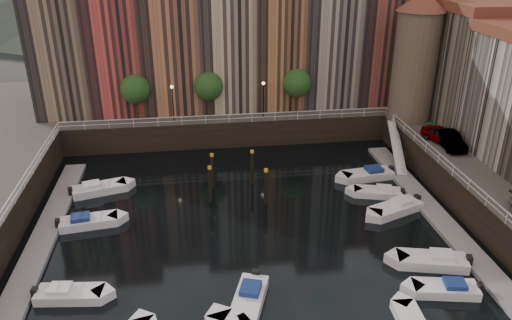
{
  "coord_description": "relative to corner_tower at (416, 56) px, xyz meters",
  "views": [
    {
      "loc": [
        -4.0,
        -35.65,
        22.24
      ],
      "look_at": [
        1.38,
        4.0,
        3.86
      ],
      "focal_mm": 35.0,
      "sensor_mm": 36.0,
      "label": 1
    }
  ],
  "objects": [
    {
      "name": "ground",
      "position": [
        -20.0,
        -14.5,
        -10.19
      ],
      "size": [
        200.0,
        200.0,
        0.0
      ],
      "primitive_type": "plane",
      "color": "black",
      "rests_on": "ground"
    },
    {
      "name": "quay_far",
      "position": [
        -20.0,
        11.5,
        -8.69
      ],
      "size": [
        80.0,
        20.0,
        3.0
      ],
      "primitive_type": "cube",
      "color": "black",
      "rests_on": "ground"
    },
    {
      "name": "dock_left",
      "position": [
        -36.2,
        -15.5,
        -10.02
      ],
      "size": [
        2.0,
        28.0,
        0.35
      ],
      "primitive_type": "cube",
      "color": "gray",
      "rests_on": "ground"
    },
    {
      "name": "dock_right",
      "position": [
        -3.8,
        -15.5,
        -10.02
      ],
      "size": [
        2.0,
        28.0,
        0.35
      ],
      "primitive_type": "cube",
      "color": "gray",
      "rests_on": "ground"
    },
    {
      "name": "far_terrace",
      "position": [
        -16.69,
        9.0,
        0.76
      ],
      "size": [
        48.7,
        10.3,
        17.5
      ],
      "color": "#877055",
      "rests_on": "quay_far"
    },
    {
      "name": "corner_tower",
      "position": [
        0.0,
        0.0,
        0.0
      ],
      "size": [
        5.2,
        5.2,
        13.8
      ],
      "color": "#6B5B4C",
      "rests_on": "quay_right"
    },
    {
      "name": "promenade_trees",
      "position": [
        -21.33,
        3.7,
        -3.61
      ],
      "size": [
        21.2,
        3.2,
        5.2
      ],
      "color": "black",
      "rests_on": "quay_far"
    },
    {
      "name": "street_lamps",
      "position": [
        -21.0,
        2.7,
        -4.3
      ],
      "size": [
        10.36,
        0.36,
        4.18
      ],
      "color": "black",
      "rests_on": "quay_far"
    },
    {
      "name": "railings",
      "position": [
        -20.0,
        -9.62,
        -6.41
      ],
      "size": [
        36.08,
        34.04,
        0.52
      ],
      "color": "white",
      "rests_on": "ground"
    },
    {
      "name": "gangway",
      "position": [
        -2.9,
        -4.5,
        -8.28
      ],
      "size": [
        2.78,
        8.32,
        3.73
      ],
      "color": "white",
      "rests_on": "ground"
    },
    {
      "name": "mooring_pilings",
      "position": [
        -20.4,
        -9.33,
        -8.54
      ],
      "size": [
        5.19,
        4.53,
        3.78
      ],
      "color": "black",
      "rests_on": "ground"
    },
    {
      "name": "boat_left_1",
      "position": [
        -32.81,
        -22.41,
        -9.83
      ],
      "size": [
        4.75,
        2.18,
        1.07
      ],
      "rotation": [
        0.0,
        0.0,
        -0.11
      ],
      "color": "white",
      "rests_on": "ground"
    },
    {
      "name": "boat_left_3",
      "position": [
        -33.09,
        -13.23,
        -9.81
      ],
      "size": [
        5.03,
        2.41,
        1.13
      ],
      "rotation": [
        0.0,
        0.0,
        0.14
      ],
      "color": "white",
      "rests_on": "ground"
    },
    {
      "name": "boat_left_4",
      "position": [
        -33.09,
        -7.43,
        -9.79
      ],
      "size": [
        5.3,
        3.15,
        1.19
      ],
      "rotation": [
        0.0,
        0.0,
        0.28
      ],
      "color": "white",
      "rests_on": "ground"
    },
    {
      "name": "boat_right_0",
      "position": [
        -7.66,
        -25.29,
        -9.84
      ],
      "size": [
        4.71,
        2.46,
        1.06
      ],
      "rotation": [
        0.0,
        0.0,
        2.95
      ],
      "color": "white",
      "rests_on": "ground"
    },
    {
      "name": "boat_right_1",
      "position": [
        -7.15,
        -22.24,
        -9.79
      ],
      "size": [
        5.4,
        3.06,
        1.21
      ],
      "rotation": [
        0.0,
        0.0,
        2.9
      ],
      "color": "white",
      "rests_on": "ground"
    },
    {
      "name": "boat_right_2",
      "position": [
        -6.84,
        -14.56,
        -9.79
      ],
      "size": [
        5.25,
        3.55,
        1.19
      ],
      "rotation": [
        0.0,
        0.0,
        3.52
      ],
      "color": "white",
      "rests_on": "ground"
    },
    {
      "name": "boat_right_3",
      "position": [
        -7.34,
        -11.54,
        -9.84
      ],
      "size": [
        4.65,
        2.74,
        1.04
      ],
      "rotation": [
        0.0,
        0.0,
        2.87
      ],
      "color": "white",
      "rests_on": "ground"
    },
    {
      "name": "boat_right_4",
      "position": [
        -7.06,
        -7.95,
        -9.79
      ],
      "size": [
        5.36,
        2.49,
        1.21
      ],
      "rotation": [
        0.0,
        0.0,
        3.26
      ],
      "color": "white",
      "rests_on": "ground"
    },
    {
      "name": "car_a",
      "position": [
        0.47,
        -7.25,
        -6.41
      ],
      "size": [
        3.3,
        4.97,
        1.57
      ],
      "primitive_type": "imported",
      "rotation": [
        0.0,
        0.0,
        0.34
      ],
      "color": "gray",
      "rests_on": "quay_right"
    },
    {
      "name": "car_b",
      "position": [
        0.62,
        -8.4,
        -6.42
      ],
      "size": [
        1.88,
        4.78,
        1.55
      ],
      "primitive_type": "imported",
      "rotation": [
        0.0,
        0.0,
        -0.05
      ],
      "color": "gray",
      "rests_on": "quay_right"
    },
    {
      "name": "boat_extra_643",
      "position": [
        -21.0,
        -24.59,
        -9.8
      ],
      "size": [
        3.28,
        5.18,
        1.16
      ],
      "rotation": [
        0.0,
        0.0,
        4.38
      ],
      "color": "white",
      "rests_on": "ground"
    }
  ]
}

